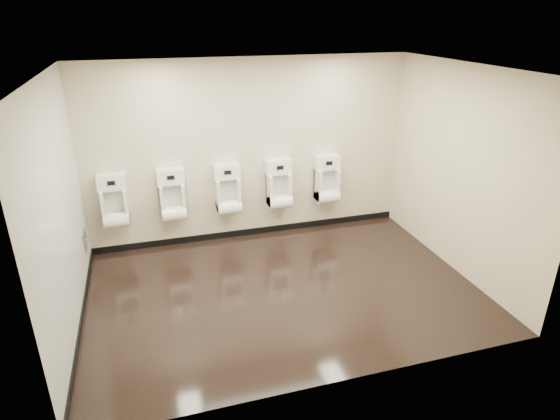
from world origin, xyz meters
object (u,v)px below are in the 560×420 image
at_px(urinal_3, 279,188).
at_px(urinal_4, 327,183).
at_px(urinal_1, 173,199).
at_px(access_panel, 85,240).
at_px(urinal_2, 228,193).
at_px(urinal_0, 115,204).

bearing_deg(urinal_3, urinal_4, 0.00).
bearing_deg(urinal_1, urinal_4, 0.00).
height_order(access_panel, urinal_2, urinal_2).
relative_size(urinal_0, urinal_2, 1.00).
distance_m(access_panel, urinal_4, 3.75).
height_order(urinal_0, urinal_4, same).
distance_m(urinal_2, urinal_4, 1.63).
xyz_separation_m(access_panel, urinal_1, (1.24, 0.41, 0.32)).
xyz_separation_m(access_panel, urinal_3, (2.90, 0.41, 0.32)).
xyz_separation_m(urinal_3, urinal_4, (0.81, 0.00, 0.00)).
distance_m(urinal_0, urinal_2, 1.66).
height_order(access_panel, urinal_4, urinal_4).
xyz_separation_m(access_panel, urinal_2, (2.08, 0.41, 0.32)).
relative_size(urinal_0, urinal_1, 1.00).
relative_size(access_panel, urinal_1, 0.33).
relative_size(urinal_2, urinal_3, 1.00).
height_order(urinal_1, urinal_3, same).
distance_m(access_panel, urinal_0, 0.67).
height_order(urinal_0, urinal_3, same).
bearing_deg(access_panel, urinal_2, 11.26).
distance_m(access_panel, urinal_3, 2.94).
bearing_deg(urinal_3, urinal_2, 180.00).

